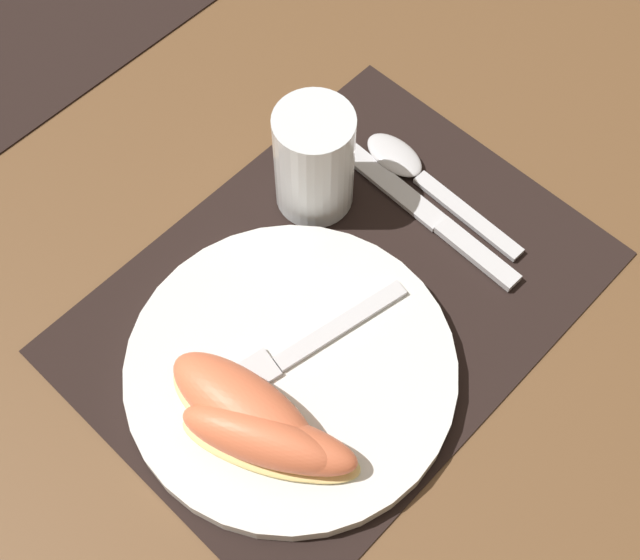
{
  "coord_description": "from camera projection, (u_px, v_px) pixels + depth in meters",
  "views": [
    {
      "loc": [
        -0.26,
        -0.23,
        0.66
      ],
      "look_at": [
        -0.0,
        0.02,
        0.02
      ],
      "focal_mm": 50.0,
      "sensor_mm": 36.0,
      "label": 1
    }
  ],
  "objects": [
    {
      "name": "citrus_wedge_0",
      "position": [
        244.0,
        409.0,
        0.65
      ],
      "size": [
        0.07,
        0.14,
        0.04
      ],
      "color": "#F4DB84",
      "rests_on": "plate"
    },
    {
      "name": "placemat",
      "position": [
        337.0,
        301.0,
        0.74
      ],
      "size": [
        0.42,
        0.31,
        0.0
      ],
      "color": "black",
      "rests_on": "ground_plane"
    },
    {
      "name": "citrus_wedge_2",
      "position": [
        271.0,
        442.0,
        0.64
      ],
      "size": [
        0.1,
        0.14,
        0.04
      ],
      "color": "#F4DB84",
      "rests_on": "plate"
    },
    {
      "name": "ground_plane",
      "position": [
        337.0,
        302.0,
        0.74
      ],
      "size": [
        3.0,
        3.0,
        0.0
      ],
      "primitive_type": "plane",
      "color": "brown"
    },
    {
      "name": "knife",
      "position": [
        427.0,
        213.0,
        0.77
      ],
      "size": [
        0.02,
        0.21,
        0.01
      ],
      "color": "silver",
      "rests_on": "placemat"
    },
    {
      "name": "juice_glass",
      "position": [
        314.0,
        165.0,
        0.75
      ],
      "size": [
        0.07,
        0.07,
        0.1
      ],
      "color": "silver",
      "rests_on": "placemat"
    },
    {
      "name": "citrus_wedge_1",
      "position": [
        260.0,
        440.0,
        0.64
      ],
      "size": [
        0.09,
        0.13,
        0.04
      ],
      "color": "#F4DB84",
      "rests_on": "plate"
    },
    {
      "name": "plate",
      "position": [
        291.0,
        370.0,
        0.7
      ],
      "size": [
        0.26,
        0.26,
        0.02
      ],
      "color": "white",
      "rests_on": "placemat"
    },
    {
      "name": "fork",
      "position": [
        286.0,
        360.0,
        0.69
      ],
      "size": [
        0.19,
        0.06,
        0.0
      ],
      "color": "silver",
      "rests_on": "plate"
    },
    {
      "name": "spoon",
      "position": [
        414.0,
        171.0,
        0.79
      ],
      "size": [
        0.04,
        0.18,
        0.01
      ],
      "color": "silver",
      "rests_on": "placemat"
    }
  ]
}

